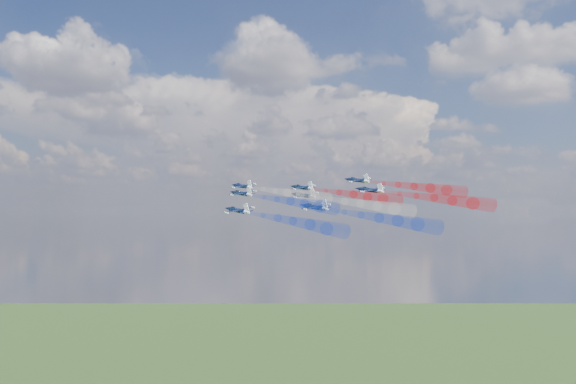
# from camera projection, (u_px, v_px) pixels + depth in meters

# --- Properties ---
(jet_lead) EXTENTS (13.92, 13.84, 5.55)m
(jet_lead) POSITION_uv_depth(u_px,v_px,m) (242.00, 186.00, 197.07)
(jet_lead) COLOR black
(trail_lead) EXTENTS (28.38, 23.68, 8.07)m
(trail_lead) POSITION_uv_depth(u_px,v_px,m) (287.00, 193.00, 181.06)
(trail_lead) COLOR white
(jet_inner_left) EXTENTS (13.92, 13.84, 5.55)m
(jet_inner_left) POSITION_uv_depth(u_px,v_px,m) (242.00, 193.00, 181.98)
(jet_inner_left) COLOR black
(trail_inner_left) EXTENTS (28.38, 23.68, 8.07)m
(trail_inner_left) POSITION_uv_depth(u_px,v_px,m) (290.00, 201.00, 165.97)
(trail_inner_left) COLOR blue
(jet_inner_right) EXTENTS (13.92, 13.84, 5.55)m
(jet_inner_right) POSITION_uv_depth(u_px,v_px,m) (302.00, 188.00, 195.12)
(jet_inner_right) COLOR black
(trail_inner_right) EXTENTS (28.38, 23.68, 8.07)m
(trail_inner_right) POSITION_uv_depth(u_px,v_px,m) (353.00, 194.00, 179.11)
(trail_inner_right) COLOR red
(jet_outer_left) EXTENTS (13.92, 13.84, 5.55)m
(jet_outer_left) POSITION_uv_depth(u_px,v_px,m) (238.00, 210.00, 161.76)
(jet_outer_left) COLOR black
(trail_outer_left) EXTENTS (28.38, 23.68, 8.07)m
(trail_outer_left) POSITION_uv_depth(u_px,v_px,m) (293.00, 221.00, 145.75)
(trail_outer_left) COLOR blue
(jet_center_third) EXTENTS (13.92, 13.84, 5.55)m
(jet_center_third) POSITION_uv_depth(u_px,v_px,m) (304.00, 195.00, 177.66)
(jet_center_third) COLOR black
(trail_center_third) EXTENTS (28.38, 23.68, 8.07)m
(trail_center_third) POSITION_uv_depth(u_px,v_px,m) (360.00, 204.00, 161.65)
(trail_center_third) COLOR white
(jet_outer_right) EXTENTS (13.92, 13.84, 5.55)m
(jet_outer_right) POSITION_uv_depth(u_px,v_px,m) (358.00, 180.00, 193.94)
(jet_outer_right) COLOR black
(trail_outer_right) EXTENTS (28.38, 23.68, 8.07)m
(trail_outer_right) POSITION_uv_depth(u_px,v_px,m) (414.00, 186.00, 177.93)
(trail_outer_right) COLOR red
(jet_rear_left) EXTENTS (13.92, 13.84, 5.55)m
(jet_rear_left) POSITION_uv_depth(u_px,v_px,m) (315.00, 207.00, 160.71)
(jet_rear_left) COLOR black
(trail_rear_left) EXTENTS (28.38, 23.68, 8.07)m
(trail_rear_left) POSITION_uv_depth(u_px,v_px,m) (379.00, 218.00, 144.70)
(trail_rear_left) COLOR blue
(jet_rear_right) EXTENTS (13.92, 13.84, 5.55)m
(jet_rear_right) POSITION_uv_depth(u_px,v_px,m) (370.00, 190.00, 175.20)
(jet_rear_right) COLOR black
(trail_rear_right) EXTENTS (28.38, 23.68, 8.07)m
(trail_rear_right) POSITION_uv_depth(u_px,v_px,m) (434.00, 198.00, 159.19)
(trail_rear_right) COLOR red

